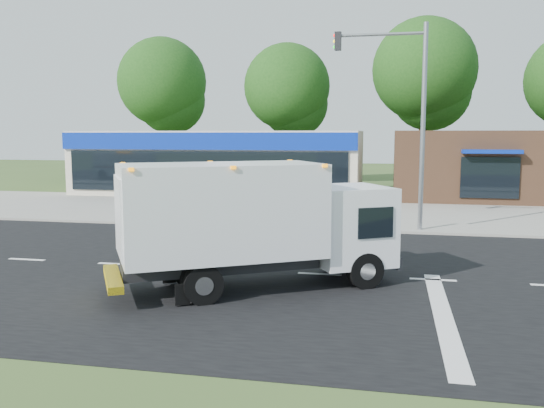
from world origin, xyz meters
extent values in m
plane|color=#385123|center=(0.00, 0.00, 0.00)|extent=(120.00, 120.00, 0.00)
cube|color=black|center=(0.00, 0.00, 0.00)|extent=(60.00, 14.00, 0.02)
cube|color=gray|center=(0.00, 8.20, 0.06)|extent=(60.00, 2.40, 0.12)
cube|color=gray|center=(0.00, 14.00, 0.01)|extent=(60.00, 9.00, 0.02)
cube|color=silver|center=(-9.00, 0.00, 0.02)|extent=(1.20, 0.15, 0.01)
cube|color=silver|center=(-6.00, 0.00, 0.02)|extent=(1.20, 0.15, 0.01)
cube|color=silver|center=(-3.00, 0.00, 0.02)|extent=(1.20, 0.15, 0.01)
cube|color=silver|center=(0.00, 0.00, 0.02)|extent=(1.20, 0.15, 0.01)
cube|color=silver|center=(3.00, 0.00, 0.02)|extent=(1.20, 0.15, 0.01)
cube|color=silver|center=(3.00, -3.00, 0.02)|extent=(0.40, 7.00, 0.01)
cube|color=black|center=(-2.15, -2.13, 0.67)|extent=(4.60, 3.23, 0.33)
cube|color=white|center=(0.78, -0.42, 1.48)|extent=(2.68, 2.73, 2.00)
cube|color=black|center=(1.56, 0.04, 1.67)|extent=(1.04, 1.64, 0.86)
cube|color=white|center=(-2.15, -2.13, 2.00)|extent=(5.27, 4.39, 2.24)
cube|color=silver|center=(-4.22, -3.34, 1.96)|extent=(1.01, 1.68, 1.81)
cube|color=yellow|center=(-4.37, -3.43, 0.52)|extent=(1.44, 2.15, 0.17)
cube|color=orange|center=(-2.15, -2.13, 3.10)|extent=(5.13, 4.32, 0.08)
cylinder|color=black|center=(0.36, 0.39, 0.46)|extent=(0.94, 0.71, 0.92)
cylinder|color=black|center=(1.28, -1.18, 0.46)|extent=(0.94, 0.71, 0.92)
cylinder|color=black|center=(-3.20, -1.64, 0.46)|extent=(0.94, 0.71, 0.92)
cylinder|color=black|center=(-2.24, -3.29, 0.46)|extent=(0.94, 0.71, 0.92)
imported|color=tan|center=(-2.98, -0.56, 0.90)|extent=(0.72, 0.78, 1.80)
sphere|color=white|center=(-2.98, -0.56, 1.77)|extent=(0.28, 0.28, 0.28)
cube|color=beige|center=(-9.00, 20.00, 2.00)|extent=(18.00, 6.00, 4.00)
cube|color=#06259A|center=(-9.00, 16.95, 3.40)|extent=(18.00, 0.30, 1.00)
cube|color=black|center=(-9.00, 16.95, 1.60)|extent=(17.00, 0.12, 2.40)
cube|color=#382316|center=(7.00, 20.00, 2.00)|extent=(10.00, 6.00, 4.00)
cube|color=#06259A|center=(7.00, 16.90, 2.90)|extent=(3.00, 1.20, 0.20)
cube|color=black|center=(7.00, 16.95, 1.50)|extent=(3.00, 0.12, 2.20)
cylinder|color=gray|center=(3.00, 7.60, 4.00)|extent=(0.18, 0.18, 8.00)
cylinder|color=gray|center=(1.30, 7.60, 7.60)|extent=(3.40, 0.12, 0.12)
cube|color=black|center=(-0.30, 7.60, 7.40)|extent=(0.25, 0.25, 0.70)
cylinder|color=#332114|center=(-16.00, 28.00, 3.67)|extent=(0.56, 0.56, 7.35)
sphere|color=#1A4614|center=(-16.00, 28.00, 7.88)|extent=(6.93, 6.93, 6.93)
sphere|color=#1A4614|center=(-15.50, 28.50, 6.51)|extent=(5.46, 5.46, 5.46)
cylinder|color=#332114|center=(-6.00, 28.00, 3.43)|extent=(0.56, 0.56, 6.86)
sphere|color=#1A4614|center=(-6.00, 28.00, 7.35)|extent=(6.47, 6.47, 6.47)
sphere|color=#1A4614|center=(-5.50, 28.50, 6.08)|extent=(5.10, 5.10, 5.10)
cylinder|color=#332114|center=(4.00, 28.00, 3.92)|extent=(0.56, 0.56, 7.84)
sphere|color=#1A4614|center=(4.00, 28.00, 8.40)|extent=(7.39, 7.39, 7.39)
sphere|color=#1A4614|center=(4.50, 28.50, 6.94)|extent=(5.82, 5.82, 5.82)
camera|label=1|loc=(1.85, -15.35, 3.84)|focal=38.00mm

